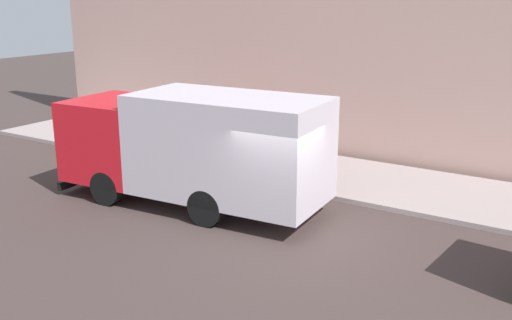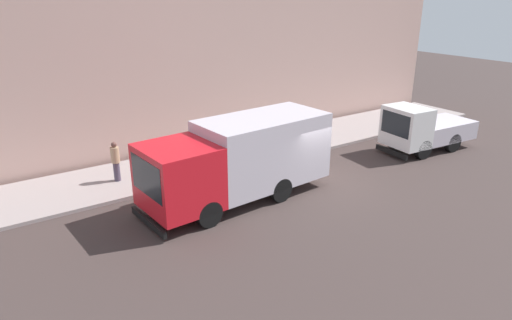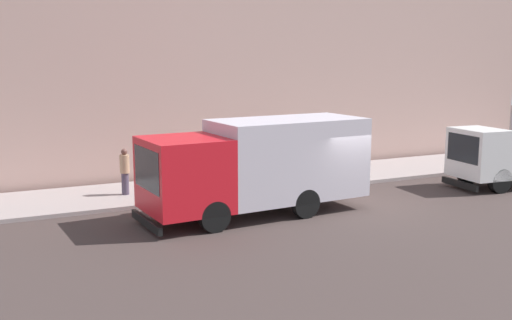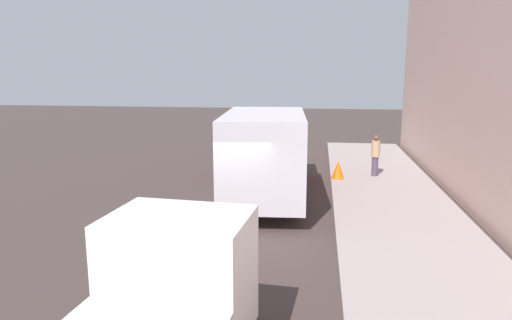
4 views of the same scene
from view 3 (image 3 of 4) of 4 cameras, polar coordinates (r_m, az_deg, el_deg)
The scene contains 7 objects.
ground at distance 20.15m, azimuth 9.49°, elevation -4.62°, with size 80.00×80.00×0.00m, color #403330.
sidewalk at distance 24.24m, azimuth 2.84°, elevation -1.87°, with size 3.89×30.00×0.13m, color #A1928F.
building_facade at distance 25.93m, azimuth 0.36°, elevation 10.52°, with size 0.50×30.00×10.58m, color #C89E91.
large_utility_truck at distance 18.80m, azimuth 0.28°, elevation -0.33°, with size 2.98×7.51×3.03m.
small_flatbed_truck at distance 24.90m, azimuth 22.63°, elevation 0.08°, with size 2.41×4.99×2.33m.
pedestrian_walking at distance 21.62m, azimuth -12.51°, elevation -0.99°, with size 0.40×0.40×1.66m.
traffic_cone_orange at distance 20.47m, azimuth -9.57°, elevation -2.96°, with size 0.51×0.51×0.72m, color orange.
Camera 3 is at (-15.99, 11.20, 4.97)m, focal length 41.57 mm.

